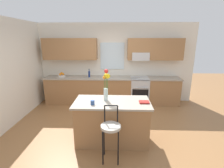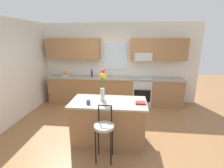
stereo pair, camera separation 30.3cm
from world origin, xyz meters
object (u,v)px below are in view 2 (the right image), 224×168
at_px(kitchen_island, 109,121).
at_px(mug_ceramic, 88,102).
at_px(oven_range, 142,91).
at_px(cookbook, 140,103).
at_px(fruit_bowl_oranges, 65,75).
at_px(bar_stool_near, 104,129).
at_px(flower_vase, 103,84).
at_px(bottle_olive_oil, 92,74).

xyz_separation_m(kitchen_island, mug_ceramic, (-0.38, -0.19, 0.50)).
height_order(oven_range, kitchen_island, same).
distance_m(cookbook, fruit_bowl_oranges, 3.36).
height_order(kitchen_island, bar_stool_near, bar_stool_near).
xyz_separation_m(bar_stool_near, flower_vase, (-0.13, 0.68, 0.64)).
height_order(cookbook, bottle_olive_oil, bottle_olive_oil).
bearing_deg(mug_ceramic, bottle_olive_oil, 101.08).
bearing_deg(cookbook, mug_ceramic, -172.70).
bearing_deg(fruit_bowl_oranges, flower_vase, -52.35).
bearing_deg(flower_vase, fruit_bowl_oranges, 127.65).
xyz_separation_m(cookbook, fruit_bowl_oranges, (-2.46, 2.29, 0.04)).
bearing_deg(cookbook, kitchen_island, 175.06).
xyz_separation_m(kitchen_island, bottle_olive_oil, (-0.85, 2.23, 0.57)).
relative_size(flower_vase, cookbook, 3.32).
bearing_deg(kitchen_island, cookbook, -4.94).
distance_m(kitchen_island, fruit_bowl_oranges, 2.91).
xyz_separation_m(oven_range, flower_vase, (-0.97, -2.14, 0.82)).
height_order(kitchen_island, fruit_bowl_oranges, fruit_bowl_oranges).
bearing_deg(fruit_bowl_oranges, oven_range, -0.59).
relative_size(kitchen_island, cookbook, 7.92).
bearing_deg(cookbook, fruit_bowl_oranges, 137.00).
distance_m(fruit_bowl_oranges, bottle_olive_oil, 0.95).
bearing_deg(mug_ceramic, bar_stool_near, -48.29).
height_order(flower_vase, fruit_bowl_oranges, flower_vase).
bearing_deg(bar_stool_near, fruit_bowl_oranges, 122.25).
bearing_deg(flower_vase, bar_stool_near, -79.60).
bearing_deg(fruit_bowl_oranges, cookbook, -43.00).
xyz_separation_m(oven_range, bottle_olive_oil, (-1.70, 0.02, 0.57)).
bearing_deg(mug_ceramic, fruit_bowl_oranges, 120.33).
bearing_deg(flower_vase, kitchen_island, -27.39).
bearing_deg(flower_vase, mug_ceramic, -135.04).
relative_size(flower_vase, mug_ceramic, 7.38).
bearing_deg(oven_range, mug_ceramic, -117.15).
bearing_deg(bar_stool_near, bottle_olive_oil, 106.70).
relative_size(oven_range, cookbook, 4.60).
distance_m(kitchen_island, mug_ceramic, 0.66).
relative_size(cookbook, bottle_olive_oil, 0.70).
bearing_deg(fruit_bowl_oranges, mug_ceramic, -59.67).
relative_size(bar_stool_near, bottle_olive_oil, 3.67).
relative_size(mug_ceramic, cookbook, 0.45).
xyz_separation_m(flower_vase, fruit_bowl_oranges, (-1.67, 2.17, -0.30)).
relative_size(oven_range, kitchen_island, 0.58).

